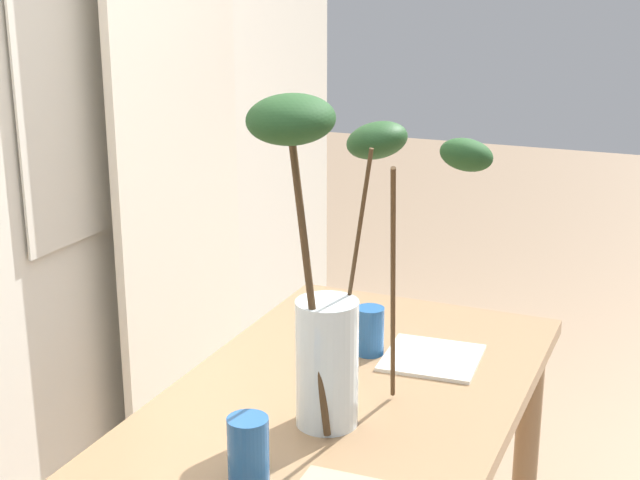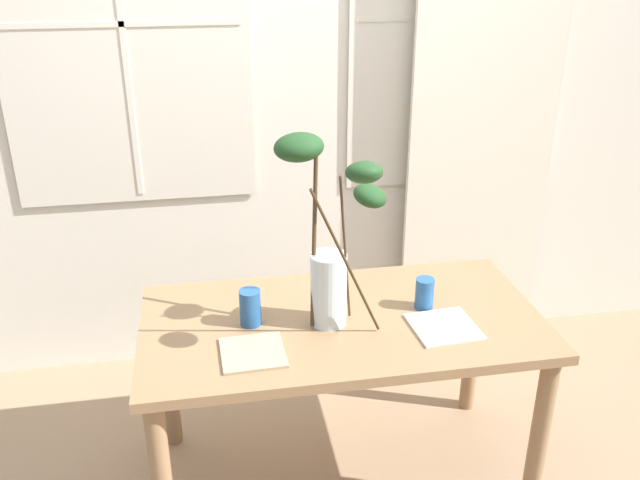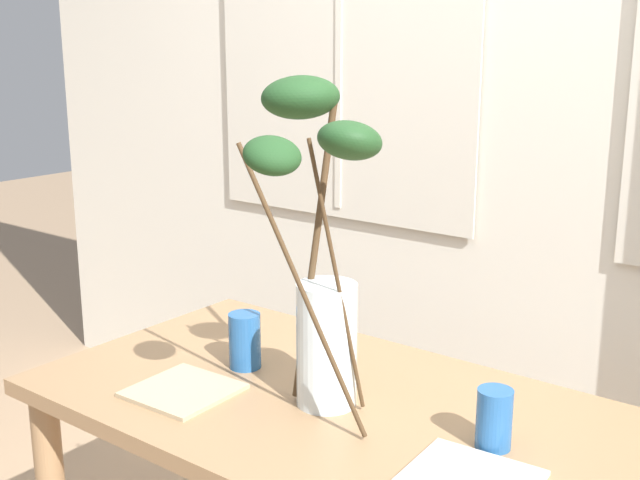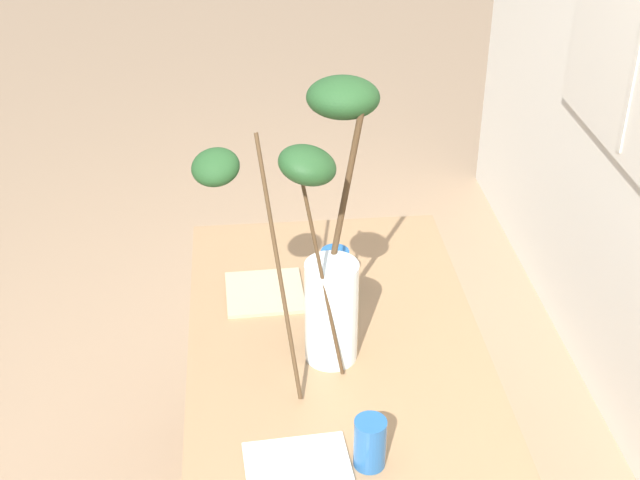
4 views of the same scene
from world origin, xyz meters
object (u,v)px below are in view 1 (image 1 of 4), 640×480
(plate_square_right, at_px, (432,358))
(dining_table, at_px, (328,453))
(drinking_glass_blue_right, at_px, (370,331))
(vase_with_branches, at_px, (333,275))
(drinking_glass_blue_left, at_px, (248,452))

(plate_square_right, bearing_deg, dining_table, 159.37)
(plate_square_right, bearing_deg, drinking_glass_blue_right, 99.52)
(vase_with_branches, xyz_separation_m, drinking_glass_blue_left, (-0.27, 0.06, -0.26))
(vase_with_branches, relative_size, drinking_glass_blue_right, 5.87)
(vase_with_branches, distance_m, drinking_glass_blue_left, 0.38)
(plate_square_right, bearing_deg, vase_with_branches, 166.94)
(dining_table, bearing_deg, drinking_glass_blue_left, 176.50)
(vase_with_branches, bearing_deg, drinking_glass_blue_right, 8.65)
(dining_table, distance_m, vase_with_branches, 0.44)
(dining_table, bearing_deg, drinking_glass_blue_right, 4.17)
(drinking_glass_blue_left, xyz_separation_m, drinking_glass_blue_right, (0.65, 0.00, -0.01))
(dining_table, distance_m, drinking_glass_blue_left, 0.37)
(drinking_glass_blue_right, bearing_deg, dining_table, -175.83)
(dining_table, height_order, plate_square_right, plate_square_right)
(drinking_glass_blue_right, xyz_separation_m, plate_square_right, (0.03, -0.15, -0.06))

